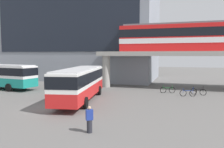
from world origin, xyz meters
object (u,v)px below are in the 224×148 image
(bus_secondary, at_px, (0,74))
(station_building, at_px, (83,30))
(train, at_px, (216,36))
(bus_main, at_px, (80,81))
(bicycle_black, at_px, (198,92))
(bicycle_green, at_px, (168,90))
(pedestrian_walking_across, at_px, (89,120))
(bicycle_blue, at_px, (188,93))

(bus_secondary, bearing_deg, station_building, 73.78)
(train, xyz_separation_m, bus_main, (-13.66, -12.49, -4.94))
(bicycle_black, bearing_deg, bus_main, -147.95)
(station_building, distance_m, bus_main, 23.54)
(bicycle_green, relative_size, pedestrian_walking_across, 1.11)
(train, distance_m, pedestrian_walking_across, 23.46)
(bicycle_blue, bearing_deg, train, 62.45)
(station_building, distance_m, bus_secondary, 18.50)
(bicycle_blue, distance_m, pedestrian_walking_across, 15.05)
(bicycle_blue, bearing_deg, bus_main, -150.46)
(bus_secondary, height_order, bicycle_green, bus_secondary)
(pedestrian_walking_across, bearing_deg, train, 65.79)
(train, height_order, bicycle_blue, train)
(bicycle_black, distance_m, pedestrian_walking_across, 16.71)
(station_building, xyz_separation_m, bus_main, (8.99, -20.48, -7.32))
(bicycle_black, relative_size, bicycle_green, 0.96)
(station_building, height_order, train, station_building)
(station_building, relative_size, bicycle_black, 16.39)
(train, relative_size, bicycle_black, 15.20)
(bicycle_black, xyz_separation_m, bicycle_blue, (-1.14, -1.31, 0.00))
(bicycle_green, bearing_deg, bicycle_black, -4.09)
(train, height_order, pedestrian_walking_across, train)
(bus_main, distance_m, bicycle_blue, 11.78)
(train, distance_m, bicycle_blue, 10.04)
(bus_main, bearing_deg, station_building, 113.69)
(pedestrian_walking_across, bearing_deg, bus_main, 118.29)
(bus_main, relative_size, bus_secondary, 1.00)
(station_building, height_order, bicycle_green, station_building)
(bus_main, relative_size, bicycle_blue, 6.46)
(station_building, xyz_separation_m, bicycle_green, (16.88, -13.18, -8.95))
(bicycle_black, bearing_deg, bicycle_green, 175.91)
(bus_main, bearing_deg, bus_secondary, 163.10)
(station_building, bearing_deg, bus_secondary, -106.22)
(bicycle_black, bearing_deg, bus_secondary, -173.40)
(bus_main, bearing_deg, bicycle_green, 42.78)
(train, relative_size, bus_secondary, 2.27)
(bus_secondary, bearing_deg, pedestrian_walking_across, -34.22)
(train, height_order, bus_main, train)
(pedestrian_walking_across, bearing_deg, bicycle_green, 77.20)
(train, relative_size, bicycle_green, 14.63)
(train, distance_m, bicycle_green, 10.16)
(bus_secondary, distance_m, bicycle_blue, 23.99)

